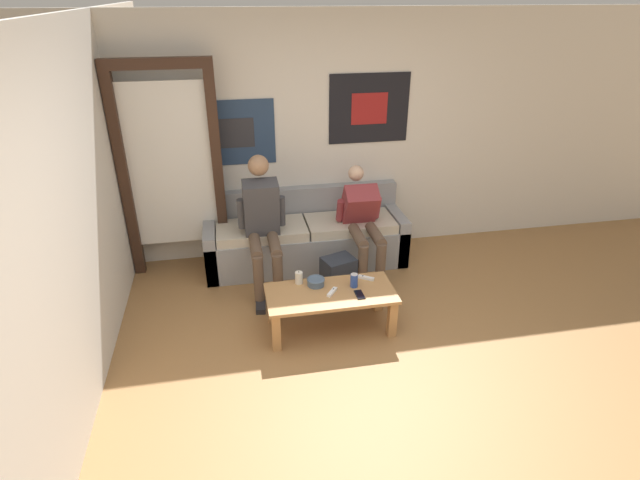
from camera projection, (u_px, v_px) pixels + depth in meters
ground_plane at (376, 390)px, 3.75m from camera, size 18.00×18.00×0.00m
wall_back at (317, 139)px, 5.28m from camera, size 10.00×0.07×2.55m
wall_left at (41, 268)px, 2.83m from camera, size 0.05×10.00×2.55m
door_frame at (170, 160)px, 4.87m from camera, size 1.00×0.10×2.15m
couch at (305, 238)px, 5.39m from camera, size 2.13×0.68×0.77m
coffee_table at (331, 299)px, 4.30m from camera, size 1.11×0.51×0.37m
person_seated_adult at (263, 220)px, 4.81m from camera, size 0.47×0.84×1.30m
person_seated_teen at (363, 220)px, 5.06m from camera, size 0.47×0.98×1.07m
backpack at (339, 276)px, 4.88m from camera, size 0.36×0.33×0.37m
ceramic_bowl at (316, 281)px, 4.35m from camera, size 0.16×0.16×0.07m
pillar_candle at (299, 278)px, 4.37m from camera, size 0.07×0.07×0.12m
drink_can_blue at (354, 280)px, 4.32m from camera, size 0.07×0.07×0.12m
game_controller_near_left at (366, 278)px, 4.45m from camera, size 0.14×0.11×0.03m
game_controller_near_right at (332, 292)px, 4.24m from camera, size 0.11×0.14×0.03m
cell_phone at (360, 295)px, 4.22m from camera, size 0.07×0.14×0.01m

